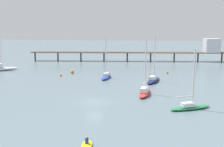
{
  "coord_description": "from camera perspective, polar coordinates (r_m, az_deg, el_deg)",
  "views": [
    {
      "loc": [
        9.32,
        -40.44,
        11.86
      ],
      "look_at": [
        0.0,
        18.51,
        1.5
      ],
      "focal_mm": 42.87,
      "sensor_mm": 36.0,
      "label": 1
    }
  ],
  "objects": [
    {
      "name": "pier",
      "position": [
        95.9,
        13.53,
        5.2
      ],
      "size": [
        67.63,
        11.76,
        8.02
      ],
      "color": "brown",
      "rests_on": "ground_plane"
    },
    {
      "name": "sailboat_blue",
      "position": [
        62.76,
        -1.23,
        -0.47
      ],
      "size": [
        2.06,
        6.38,
        9.44
      ],
      "color": "#2D4CB7",
      "rests_on": "ground_plane"
    },
    {
      "name": "ground_plane",
      "position": [
        43.16,
        -3.86,
        -6.13
      ],
      "size": [
        400.0,
        400.0,
        0.0
      ],
      "primitive_type": "plane",
      "color": "slate"
    },
    {
      "name": "sailboat_navy",
      "position": [
        59.1,
        8.81,
        -1.2
      ],
      "size": [
        3.8,
        7.84,
        10.22
      ],
      "color": "navy",
      "rests_on": "ground_plane"
    },
    {
      "name": "sailboat_white",
      "position": [
        79.93,
        -22.85,
        1.16
      ],
      "size": [
        8.66,
        7.71,
        14.76
      ],
      "color": "white",
      "rests_on": "ground_plane"
    },
    {
      "name": "mooring_buoy_far",
      "position": [
        70.67,
        11.73,
        0.2
      ],
      "size": [
        0.53,
        0.53,
        0.53
      ],
      "primitive_type": "sphere",
      "color": "orange",
      "rests_on": "ground_plane"
    },
    {
      "name": "dinghy_yellow",
      "position": [
        27.9,
        -5.39,
        -14.87
      ],
      "size": [
        1.39,
        2.55,
        1.14
      ],
      "color": "yellow",
      "rests_on": "ground_plane"
    },
    {
      "name": "sailboat_red",
      "position": [
        47.88,
        7.0,
        -3.75
      ],
      "size": [
        2.5,
        7.18,
        9.86
      ],
      "color": "red",
      "rests_on": "ground_plane"
    },
    {
      "name": "mooring_buoy_mid",
      "position": [
        70.28,
        -8.44,
        0.37
      ],
      "size": [
        0.85,
        0.85,
        0.85
      ],
      "primitive_type": "sphere",
      "color": "orange",
      "rests_on": "ground_plane"
    },
    {
      "name": "sailboat_green",
      "position": [
        40.93,
        16.29,
        -6.58
      ],
      "size": [
        6.67,
        4.51,
        8.9
      ],
      "color": "#287F4C",
      "rests_on": "ground_plane"
    },
    {
      "name": "mooring_buoy_near",
      "position": [
        66.86,
        -10.86,
        -0.32
      ],
      "size": [
        0.53,
        0.53,
        0.53
      ],
      "primitive_type": "sphere",
      "color": "orange",
      "rests_on": "ground_plane"
    }
  ]
}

